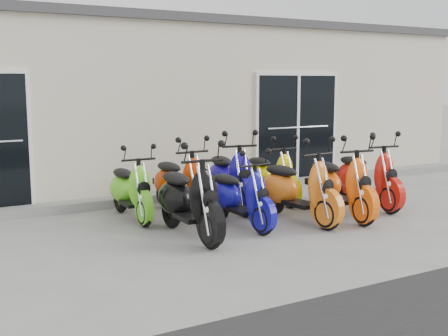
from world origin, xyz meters
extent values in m
plane|color=gray|center=(0.00, 0.00, 0.00)|extent=(80.00, 80.00, 0.00)
cube|color=beige|center=(0.00, 5.20, 1.60)|extent=(14.00, 6.00, 3.20)
cube|color=#3F3F42|center=(0.00, 5.20, 3.28)|extent=(14.20, 6.20, 0.16)
cube|color=gray|center=(0.00, 2.02, 0.07)|extent=(14.00, 0.40, 0.15)
cube|color=black|center=(2.60, 2.17, 1.26)|extent=(2.02, 0.08, 2.22)
camera|label=1|loc=(-4.35, -7.18, 2.12)|focal=45.00mm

